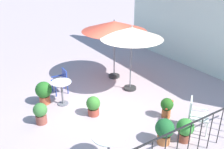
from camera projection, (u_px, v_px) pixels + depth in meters
name	position (u px, v px, depth m)	size (l,w,h in m)	color
ground_plane	(107.00, 101.00, 7.98)	(60.00, 60.00, 0.00)	#B8A3A7
villa_facade	(213.00, 13.00, 9.28)	(9.49, 0.30, 4.76)	white
terrace_railing	(184.00, 138.00, 5.24)	(0.03, 5.74, 1.01)	black
patio_umbrella_0	(114.00, 26.00, 8.89)	(2.39, 2.39, 2.27)	#2D2D2D
patio_umbrella_1	(132.00, 34.00, 7.94)	(2.07, 2.07, 2.29)	#2D2D2D
cafe_table_0	(109.00, 143.00, 5.33)	(0.74, 0.74, 0.75)	silver
cafe_table_1	(62.00, 89.00, 7.61)	(0.62, 0.62, 0.78)	white
patio_chair_0	(61.00, 79.00, 8.36)	(0.45, 0.47, 0.83)	#253D96
patio_chair_1	(195.00, 113.00, 6.41)	(0.67, 0.67, 0.91)	white
potted_plant_0	(164.00, 130.00, 5.98)	(0.47, 0.47, 0.68)	#C26E39
potted_plant_1	(44.00, 92.00, 7.71)	(0.52, 0.52, 0.74)	#B25434
potted_plant_2	(167.00, 106.00, 7.03)	(0.37, 0.37, 0.60)	#BB6131
potted_plant_3	(93.00, 105.00, 7.15)	(0.41, 0.41, 0.59)	#B04737
potted_plant_4	(40.00, 113.00, 6.76)	(0.39, 0.39, 0.62)	brown
potted_plant_5	(185.00, 129.00, 6.07)	(0.43, 0.43, 0.63)	#964A34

